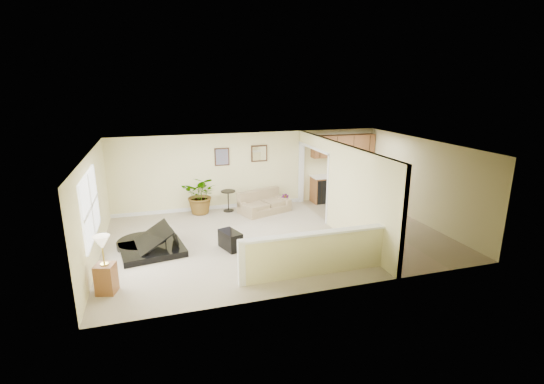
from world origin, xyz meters
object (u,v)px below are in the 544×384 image
object	(u,v)px
piano_bench	(230,240)
small_plant	(285,202)
palm_plant	(201,195)
lamp_stand	(105,269)
piano	(149,229)
accent_table	(228,198)
loveseat	(264,202)

from	to	relation	value
piano_bench	small_plant	world-z (taller)	small_plant
piano_bench	small_plant	xyz separation A→B (m)	(2.37, 2.75, -0.02)
palm_plant	lamp_stand	world-z (taller)	palm_plant
piano	accent_table	xyz separation A→B (m)	(2.46, 2.57, -0.15)
palm_plant	piano_bench	bearing A→B (deg)	-83.57
piano_bench	lamp_stand	xyz separation A→B (m)	(-2.78, -1.43, 0.28)
piano_bench	palm_plant	xyz separation A→B (m)	(-0.34, 3.03, 0.39)
piano	piano_bench	size ratio (longest dim) A/B	2.82
piano	palm_plant	bearing A→B (deg)	48.91
piano_bench	lamp_stand	world-z (taller)	lamp_stand
small_plant	palm_plant	bearing A→B (deg)	173.93
piano_bench	lamp_stand	size ratio (longest dim) A/B	0.57
piano_bench	lamp_stand	bearing A→B (deg)	-152.85
small_plant	lamp_stand	bearing A→B (deg)	-141.02
loveseat	piano_bench	bearing A→B (deg)	-141.06
accent_table	small_plant	world-z (taller)	accent_table
piano_bench	lamp_stand	distance (m)	3.14
accent_table	piano_bench	bearing A→B (deg)	-99.75
piano_bench	palm_plant	distance (m)	3.08
small_plant	piano	bearing A→B (deg)	-152.00
small_plant	lamp_stand	distance (m)	6.64
piano_bench	loveseat	distance (m)	3.10
palm_plant	small_plant	size ratio (longest dim) A/B	2.88
piano	palm_plant	xyz separation A→B (m)	(1.60, 2.58, 0.03)
lamp_stand	small_plant	bearing A→B (deg)	38.98
piano_bench	loveseat	size ratio (longest dim) A/B	0.38
accent_table	lamp_stand	bearing A→B (deg)	-126.61
palm_plant	small_plant	distance (m)	2.76
piano_bench	palm_plant	world-z (taller)	palm_plant
small_plant	lamp_stand	world-z (taller)	lamp_stand
piano	lamp_stand	xyz separation A→B (m)	(-0.84, -1.88, -0.07)
piano_bench	loveseat	bearing A→B (deg)	58.36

